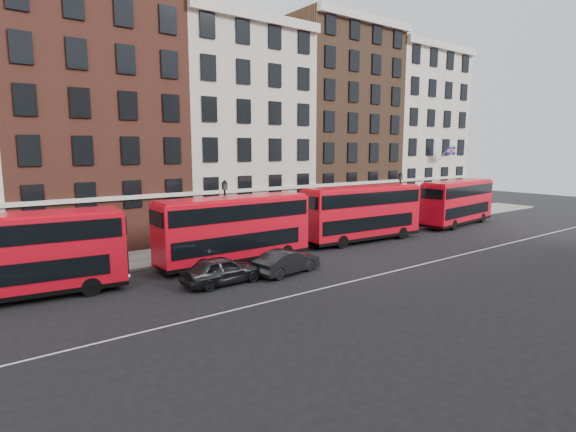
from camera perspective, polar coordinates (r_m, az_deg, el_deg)
ground at (r=30.55m, az=10.06°, el=-6.21°), size 120.00×120.00×0.00m
pavement at (r=38.29m, az=-1.45°, el=-2.98°), size 80.00×5.00×0.15m
kerb at (r=36.32m, az=0.84°, el=-3.60°), size 80.00×0.30×0.16m
road_centre_line at (r=29.27m, az=12.93°, el=-6.93°), size 70.00×0.12×0.01m
building_terrace at (r=43.69m, az=-7.55°, el=11.76°), size 64.00×11.95×22.00m
bus_a at (r=26.60m, az=-31.64°, el=-4.24°), size 10.86×3.75×4.47m
bus_b at (r=30.39m, az=-6.83°, el=-1.53°), size 10.80×2.67×4.53m
bus_c at (r=37.88m, az=9.39°, el=0.50°), size 11.22×3.30×4.66m
bus_d at (r=48.68m, az=20.73°, el=1.73°), size 11.02×3.96×4.53m
car_rear at (r=26.18m, az=-8.35°, el=-6.80°), size 4.84×2.06×1.63m
car_front at (r=28.02m, az=-0.12°, el=-5.81°), size 4.81×2.35×1.52m
lamp_post_left at (r=33.46m, az=-7.99°, el=0.49°), size 0.44×0.44×5.33m
lamp_post_right at (r=45.29m, az=13.99°, el=2.39°), size 0.44×0.44×5.33m
traffic_light at (r=55.28m, az=21.69°, el=2.44°), size 0.25×0.45×3.27m
iron_railings at (r=39.97m, az=-3.27°, el=-1.67°), size 6.60×0.06×1.00m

